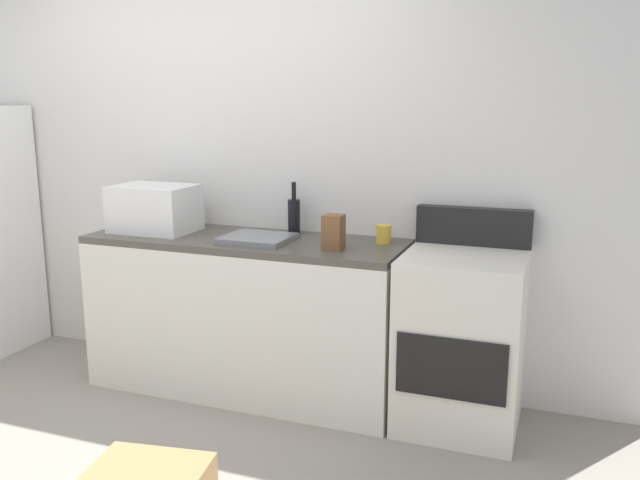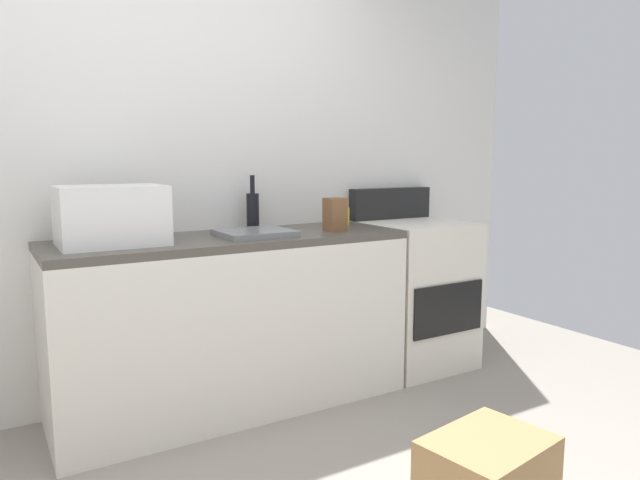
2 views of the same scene
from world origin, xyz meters
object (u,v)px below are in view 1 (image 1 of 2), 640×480
at_px(wine_bottle, 294,215).
at_px(coffee_mug, 384,234).
at_px(microwave, 155,208).
at_px(knife_block, 333,232).
at_px(stove_oven, 461,338).

relative_size(wine_bottle, coffee_mug, 3.00).
xyz_separation_m(microwave, coffee_mug, (1.34, 0.14, -0.09)).
distance_m(microwave, knife_block, 1.15).
distance_m(coffee_mug, knife_block, 0.31).
height_order(microwave, knife_block, microwave).
relative_size(stove_oven, coffee_mug, 11.00).
height_order(stove_oven, coffee_mug, stove_oven).
height_order(stove_oven, wine_bottle, wine_bottle).
height_order(microwave, coffee_mug, microwave).
relative_size(wine_bottle, knife_block, 1.67).
relative_size(stove_oven, wine_bottle, 3.67).
distance_m(wine_bottle, knife_block, 0.46).
xyz_separation_m(stove_oven, wine_bottle, (-1.01, 0.19, 0.54)).
bearing_deg(wine_bottle, microwave, -165.12).
bearing_deg(knife_block, microwave, 175.40).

